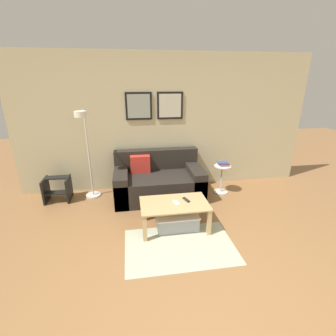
% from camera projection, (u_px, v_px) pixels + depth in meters
% --- Properties ---
extents(ground_plane, '(16.00, 16.00, 0.00)m').
position_uv_depth(ground_plane, '(216.00, 315.00, 2.28)').
color(ground_plane, olive).
extents(wall_back, '(5.60, 0.09, 2.55)m').
position_uv_depth(wall_back, '(166.00, 123.00, 4.65)').
color(wall_back, '#C6BC93').
rests_on(wall_back, ground_plane).
extents(area_rug, '(1.44, 0.94, 0.01)m').
position_uv_depth(area_rug, '(180.00, 246.00, 3.22)').
color(area_rug, '#B2B79E').
rests_on(area_rug, ground_plane).
extents(couch, '(1.59, 0.91, 0.82)m').
position_uv_depth(couch, '(158.00, 181.00, 4.52)').
color(couch, '#28231E').
rests_on(couch, ground_plane).
extents(coffee_table, '(0.98, 0.58, 0.41)m').
position_uv_depth(coffee_table, '(174.00, 207.00, 3.52)').
color(coffee_table, tan).
rests_on(coffee_table, ground_plane).
extents(storage_bin, '(0.62, 0.36, 0.23)m').
position_uv_depth(storage_bin, '(177.00, 221.00, 3.58)').
color(storage_bin, '#9EA3A8').
rests_on(storage_bin, ground_plane).
extents(floor_lamp, '(0.28, 0.55, 1.61)m').
position_uv_depth(floor_lamp, '(86.00, 146.00, 4.11)').
color(floor_lamp, silver).
rests_on(floor_lamp, ground_plane).
extents(side_table, '(0.32, 0.32, 0.55)m').
position_uv_depth(side_table, '(222.00, 177.00, 4.64)').
color(side_table, silver).
rests_on(side_table, ground_plane).
extents(book_stack, '(0.23, 0.19, 0.07)m').
position_uv_depth(book_stack, '(223.00, 164.00, 4.57)').
color(book_stack, silver).
rests_on(book_stack, side_table).
extents(remote_control, '(0.09, 0.15, 0.02)m').
position_uv_depth(remote_control, '(186.00, 200.00, 3.56)').
color(remote_control, '#232328').
rests_on(remote_control, coffee_table).
extents(cell_phone, '(0.10, 0.15, 0.01)m').
position_uv_depth(cell_phone, '(177.00, 203.00, 3.49)').
color(cell_phone, silver).
rests_on(cell_phone, coffee_table).
extents(step_stool, '(0.43, 0.38, 0.43)m').
position_uv_depth(step_stool, '(57.00, 188.00, 4.37)').
color(step_stool, black).
rests_on(step_stool, ground_plane).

